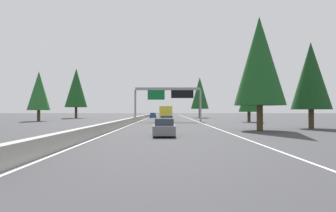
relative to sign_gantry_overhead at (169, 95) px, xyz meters
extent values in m
plane|color=#38383A|center=(9.94, 6.04, -5.14)|extent=(320.00, 320.00, 0.00)
cube|color=#9E9B93|center=(29.94, 6.34, -4.69)|extent=(180.00, 0.56, 0.90)
cube|color=silver|center=(19.94, -5.48, -5.14)|extent=(160.00, 0.16, 0.01)
cube|color=silver|center=(19.94, 5.79, -5.14)|extent=(160.00, 0.16, 0.01)
cylinder|color=gray|center=(0.04, 6.34, -2.16)|extent=(0.36, 0.36, 5.96)
cylinder|color=gray|center=(0.04, -5.98, -2.16)|extent=(0.36, 0.36, 5.96)
cube|color=gray|center=(0.04, 0.18, 1.07)|extent=(0.50, 12.32, 0.50)
cube|color=#0C602D|center=(-0.11, 2.39, -0.03)|extent=(0.12, 3.20, 1.90)
cube|color=black|center=(-0.11, -2.54, 0.07)|extent=(0.16, 4.20, 1.50)
cube|color=slate|center=(-29.90, 0.58, -4.61)|extent=(4.40, 1.80, 0.76)
cube|color=#2D3847|center=(-30.12, 0.58, -3.95)|extent=(2.46, 1.51, 0.56)
cylinder|color=black|center=(-28.50, 1.37, -4.82)|extent=(0.64, 0.22, 0.64)
cylinder|color=black|center=(-28.50, -0.21, -4.82)|extent=(0.64, 0.22, 0.64)
cylinder|color=black|center=(-31.31, 1.37, -4.82)|extent=(0.64, 0.22, 0.64)
cylinder|color=black|center=(-31.31, -0.21, -4.82)|extent=(0.64, 0.22, 0.64)
cube|color=#AD931E|center=(-16.65, 0.40, -4.61)|extent=(4.40, 1.80, 0.76)
cube|color=#2D3847|center=(-16.87, 0.40, -3.95)|extent=(2.46, 1.51, 0.56)
cylinder|color=black|center=(-15.24, 1.19, -4.82)|extent=(0.64, 0.22, 0.64)
cylinder|color=black|center=(-15.24, -0.39, -4.82)|extent=(0.64, 0.22, 0.64)
cylinder|color=black|center=(-18.06, 1.19, -4.82)|extent=(0.64, 0.22, 0.64)
cylinder|color=black|center=(-18.06, -0.39, -4.82)|extent=(0.64, 0.22, 0.64)
cube|color=gold|center=(2.62, 0.56, -3.44)|extent=(6.12, 2.40, 2.50)
cube|color=#1E4793|center=(6.87, 0.56, -3.74)|extent=(2.38, 2.30, 1.90)
cylinder|color=black|center=(6.70, 1.62, -4.69)|extent=(0.90, 0.28, 0.90)
cylinder|color=black|center=(6.70, -0.50, -4.69)|extent=(0.90, 0.28, 0.90)
cylinder|color=black|center=(0.92, 1.62, -4.69)|extent=(0.90, 0.28, 0.90)
cylinder|color=black|center=(0.92, -0.50, -4.69)|extent=(0.90, 0.28, 0.90)
cube|color=#1E4793|center=(29.07, 4.37, -4.61)|extent=(4.40, 1.80, 0.76)
cube|color=#2D3847|center=(28.85, 4.37, -3.95)|extent=(2.46, 1.51, 0.56)
cylinder|color=black|center=(30.48, 5.16, -4.82)|extent=(0.64, 0.22, 0.64)
cylinder|color=black|center=(30.48, 3.58, -4.82)|extent=(0.64, 0.22, 0.64)
cylinder|color=black|center=(27.66, 5.16, -4.82)|extent=(0.64, 0.22, 0.64)
cylinder|color=black|center=(27.66, 3.58, -4.82)|extent=(0.64, 0.22, 0.64)
cylinder|color=#4C3823|center=(-23.56, -9.55, -3.80)|extent=(0.65, 0.65, 2.69)
cone|color=#194C1E|center=(-23.56, -9.55, 2.32)|extent=(5.38, 5.38, 9.54)
cylinder|color=#4C3823|center=(-20.30, -16.69, -4.01)|extent=(0.61, 0.61, 2.26)
cone|color=#143D19|center=(-20.30, -16.69, 1.13)|extent=(4.52, 4.52, 8.02)
cylinder|color=#4C3823|center=(-0.97, -14.85, -4.20)|extent=(0.57, 0.57, 1.89)
cone|color=#194C1E|center=(-0.97, -14.85, 0.09)|extent=(3.77, 3.77, 6.68)
cylinder|color=#4C3823|center=(30.34, -9.32, -3.83)|extent=(0.65, 0.65, 2.62)
cone|color=#194C1E|center=(30.34, -9.32, 2.12)|extent=(5.24, 5.24, 9.29)
cylinder|color=#4C3823|center=(3.00, 25.84, -4.05)|extent=(0.60, 0.60, 2.19)
cone|color=#236028|center=(3.00, 25.84, 0.92)|extent=(4.38, 4.38, 7.76)
cylinder|color=#4C3823|center=(25.84, 25.62, -3.62)|extent=(0.69, 0.69, 3.04)
cone|color=#194C1E|center=(25.84, 25.62, 3.30)|extent=(6.09, 6.09, 10.79)
camera|label=1|loc=(-54.29, 0.37, -3.00)|focal=30.84mm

